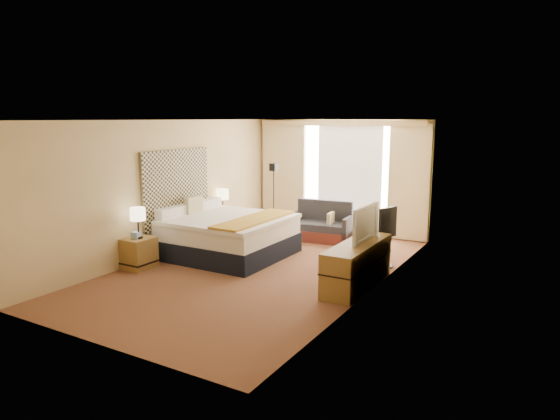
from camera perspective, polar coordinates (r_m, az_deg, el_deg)
The scene contains 21 objects.
floor at distance 8.92m, azimuth -2.31°, elevation -6.71°, with size 4.20×7.00×0.02m, color #521917.
ceiling at distance 8.52m, azimuth -2.44°, elevation 10.24°, with size 4.20×7.00×0.02m, color silver.
wall_back at distance 11.70m, azimuth 6.92°, elevation 3.85°, with size 4.20×0.02×2.60m, color #E4C18B.
wall_front at distance 6.03m, azimuth -20.61°, elevation -2.97°, with size 4.20×0.02×2.60m, color #E4C18B.
wall_left at distance 9.90m, azimuth -12.68°, elevation 2.48°, with size 0.02×7.00×2.60m, color #E4C18B.
wall_right at distance 7.71m, azimuth 10.89°, elevation 0.33°, with size 0.02×7.00×2.60m, color #E4C18B.
headboard at distance 10.03m, azimuth -11.73°, elevation 2.50°, with size 0.06×1.85×1.50m, color black.
nightstand_left at distance 9.21m, azimuth -15.81°, elevation -4.76°, with size 0.45×0.52×0.55m, color olive.
nightstand_right at distance 11.03m, azimuth -6.47°, elevation -1.93°, with size 0.45×0.52×0.55m, color olive.
media_dresser at distance 8.02m, azimuth 8.83°, elevation -6.19°, with size 0.50×1.80×0.70m, color olive.
window at distance 11.57m, azimuth 8.00°, elevation 3.86°, with size 2.30×0.02×2.30m, color white.
curtains at distance 11.58m, azimuth 6.69°, elevation 4.33°, with size 4.12×0.19×2.56m.
bed at distance 9.74m, azimuth -6.23°, elevation -2.84°, with size 2.25×2.06×1.09m.
loveseat at distance 10.95m, azimuth 4.76°, elevation -1.98°, with size 1.43×0.88×0.84m.
floor_lamp at distance 11.26m, azimuth -0.72°, elevation 2.92°, with size 0.21×0.21×1.63m.
desk_chair at distance 9.07m, azimuth 11.47°, elevation -3.40°, with size 0.55×0.55×1.10m.
lamp_left at distance 9.01m, azimuth -15.96°, elevation -0.52°, with size 0.26×0.26×0.55m.
lamp_right at distance 10.99m, azimuth -6.58°, elevation 1.74°, with size 0.26×0.26×0.55m.
tissue_box at distance 9.10m, azimuth -16.14°, elevation -2.78°, with size 0.13×0.13×0.12m, color #8AAAD6.
telephone at distance 11.00m, azimuth -6.31°, elevation -0.31°, with size 0.20×0.15×0.08m, color black.
television at distance 8.06m, azimuth 9.15°, elevation -1.46°, with size 0.99×0.13×0.57m, color black.
Camera 1 is at (4.60, -7.17, 2.63)m, focal length 32.00 mm.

